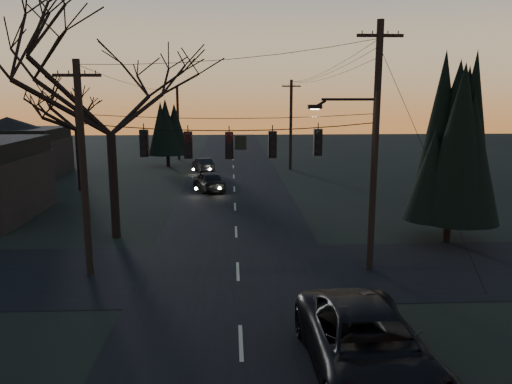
{
  "coord_description": "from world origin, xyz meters",
  "views": [
    {
      "loc": [
        -0.24,
        -9.56,
        7.22
      ],
      "look_at": [
        0.68,
        8.63,
        3.62
      ],
      "focal_mm": 35.0,
      "sensor_mm": 36.0,
      "label": 1
    }
  ],
  "objects_px": {
    "sedan_oncoming_a": "(209,181)",
    "suv_near": "(368,347)",
    "bare_tree_left": "(108,91)",
    "utility_pole_far_l": "(179,160)",
    "utility_pole_right": "(369,269)",
    "utility_pole_far_r": "(290,169)",
    "evergreen_right": "(453,147)",
    "utility_pole_left": "(90,274)",
    "sedan_oncoming_b": "(203,165)"
  },
  "relations": [
    {
      "from": "utility_pole_left",
      "to": "bare_tree_left",
      "type": "relative_size",
      "value": 0.78
    },
    {
      "from": "sedan_oncoming_a",
      "to": "utility_pole_right",
      "type": "bearing_deg",
      "value": 97.04
    },
    {
      "from": "utility_pole_far_l",
      "to": "utility_pole_left",
      "type": "bearing_deg",
      "value": -90.0
    },
    {
      "from": "utility_pole_far_r",
      "to": "bare_tree_left",
      "type": "distance_m",
      "value": 26.48
    },
    {
      "from": "utility_pole_far_l",
      "to": "evergreen_right",
      "type": "height_order",
      "value": "evergreen_right"
    },
    {
      "from": "utility_pole_left",
      "to": "utility_pole_far_l",
      "type": "bearing_deg",
      "value": 90.0
    },
    {
      "from": "utility_pole_right",
      "to": "utility_pole_far_l",
      "type": "xyz_separation_m",
      "value": [
        -11.5,
        36.0,
        0.0
      ]
    },
    {
      "from": "utility_pole_right",
      "to": "utility_pole_far_l",
      "type": "distance_m",
      "value": 37.79
    },
    {
      "from": "utility_pole_far_r",
      "to": "sedan_oncoming_b",
      "type": "xyz_separation_m",
      "value": [
        -8.39,
        -0.83,
        0.63
      ]
    },
    {
      "from": "utility_pole_left",
      "to": "sedan_oncoming_a",
      "type": "xyz_separation_m",
      "value": [
        4.09,
        17.63,
        0.75
      ]
    },
    {
      "from": "sedan_oncoming_a",
      "to": "sedan_oncoming_b",
      "type": "xyz_separation_m",
      "value": [
        -0.98,
        9.54,
        -0.12
      ]
    },
    {
      "from": "evergreen_right",
      "to": "sedan_oncoming_a",
      "type": "bearing_deg",
      "value": 131.52
    },
    {
      "from": "utility_pole_far_l",
      "to": "bare_tree_left",
      "type": "xyz_separation_m",
      "value": [
        -0.13,
        -30.63,
        7.34
      ]
    },
    {
      "from": "sedan_oncoming_a",
      "to": "evergreen_right",
      "type": "bearing_deg",
      "value": 115.77
    },
    {
      "from": "utility_pole_far_r",
      "to": "sedan_oncoming_a",
      "type": "height_order",
      "value": "utility_pole_far_r"
    },
    {
      "from": "utility_pole_far_l",
      "to": "sedan_oncoming_a",
      "type": "bearing_deg",
      "value": -77.44
    },
    {
      "from": "sedan_oncoming_b",
      "to": "utility_pole_far_l",
      "type": "bearing_deg",
      "value": -87.51
    },
    {
      "from": "bare_tree_left",
      "to": "suv_near",
      "type": "bearing_deg",
      "value": -55.11
    },
    {
      "from": "utility_pole_right",
      "to": "sedan_oncoming_a",
      "type": "relative_size",
      "value": 2.28
    },
    {
      "from": "utility_pole_far_l",
      "to": "sedan_oncoming_a",
      "type": "height_order",
      "value": "utility_pole_far_l"
    },
    {
      "from": "sedan_oncoming_a",
      "to": "utility_pole_far_l",
      "type": "bearing_deg",
      "value": -93.19
    },
    {
      "from": "bare_tree_left",
      "to": "sedan_oncoming_b",
      "type": "distance_m",
      "value": 23.04
    },
    {
      "from": "utility_pole_right",
      "to": "utility_pole_far_r",
      "type": "distance_m",
      "value": 28.0
    },
    {
      "from": "utility_pole_far_l",
      "to": "evergreen_right",
      "type": "xyz_separation_m",
      "value": [
        16.4,
        -32.27,
        4.71
      ]
    },
    {
      "from": "suv_near",
      "to": "sedan_oncoming_b",
      "type": "relative_size",
      "value": 1.67
    },
    {
      "from": "utility_pole_far_l",
      "to": "suv_near",
      "type": "height_order",
      "value": "utility_pole_far_l"
    },
    {
      "from": "utility_pole_far_r",
      "to": "utility_pole_far_l",
      "type": "relative_size",
      "value": 1.06
    },
    {
      "from": "utility_pole_left",
      "to": "suv_near",
      "type": "distance_m",
      "value": 12.23
    },
    {
      "from": "utility_pole_far_l",
      "to": "sedan_oncoming_b",
      "type": "bearing_deg",
      "value": -70.58
    },
    {
      "from": "utility_pole_far_r",
      "to": "evergreen_right",
      "type": "relative_size",
      "value": 1.03
    },
    {
      "from": "evergreen_right",
      "to": "sedan_oncoming_a",
      "type": "xyz_separation_m",
      "value": [
        -12.31,
        13.9,
        -3.96
      ]
    },
    {
      "from": "utility_pole_far_r",
      "to": "evergreen_right",
      "type": "xyz_separation_m",
      "value": [
        4.9,
        -24.27,
        4.71
      ]
    },
    {
      "from": "suv_near",
      "to": "sedan_oncoming_a",
      "type": "distance_m",
      "value": 26.14
    },
    {
      "from": "evergreen_right",
      "to": "utility_pole_far_l",
      "type": "bearing_deg",
      "value": 116.94
    },
    {
      "from": "utility_pole_far_l",
      "to": "suv_near",
      "type": "bearing_deg",
      "value": -78.19
    },
    {
      "from": "utility_pole_right",
      "to": "sedan_oncoming_b",
      "type": "xyz_separation_m",
      "value": [
        -8.39,
        27.17,
        0.63
      ]
    },
    {
      "from": "evergreen_right",
      "to": "utility_pole_far_r",
      "type": "bearing_deg",
      "value": 101.41
    },
    {
      "from": "bare_tree_left",
      "to": "sedan_oncoming_a",
      "type": "relative_size",
      "value": 2.47
    },
    {
      "from": "utility_pole_left",
      "to": "utility_pole_far_r",
      "type": "xyz_separation_m",
      "value": [
        11.5,
        28.0,
        0.0
      ]
    },
    {
      "from": "utility_pole_far_r",
      "to": "utility_pole_right",
      "type": "bearing_deg",
      "value": -90.0
    },
    {
      "from": "utility_pole_left",
      "to": "bare_tree_left",
      "type": "bearing_deg",
      "value": 91.39
    },
    {
      "from": "sedan_oncoming_a",
      "to": "suv_near",
      "type": "bearing_deg",
      "value": 85.51
    },
    {
      "from": "sedan_oncoming_b",
      "to": "utility_pole_far_r",
      "type": "bearing_deg",
      "value": 168.72
    },
    {
      "from": "evergreen_right",
      "to": "sedan_oncoming_a",
      "type": "relative_size",
      "value": 1.87
    },
    {
      "from": "sedan_oncoming_a",
      "to": "sedan_oncoming_b",
      "type": "distance_m",
      "value": 9.59
    },
    {
      "from": "suv_near",
      "to": "sedan_oncoming_b",
      "type": "xyz_separation_m",
      "value": [
        -6.09,
        35.18,
        -0.25
      ]
    },
    {
      "from": "bare_tree_left",
      "to": "sedan_oncoming_a",
      "type": "height_order",
      "value": "bare_tree_left"
    },
    {
      "from": "bare_tree_left",
      "to": "utility_pole_far_l",
      "type": "bearing_deg",
      "value": 89.76
    },
    {
      "from": "utility_pole_far_r",
      "to": "evergreen_right",
      "type": "height_order",
      "value": "evergreen_right"
    },
    {
      "from": "suv_near",
      "to": "sedan_oncoming_a",
      "type": "xyz_separation_m",
      "value": [
        -5.11,
        25.64,
        -0.13
      ]
    }
  ]
}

